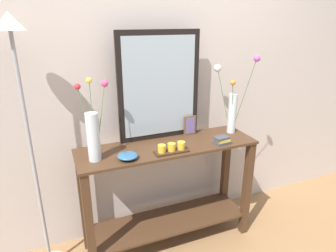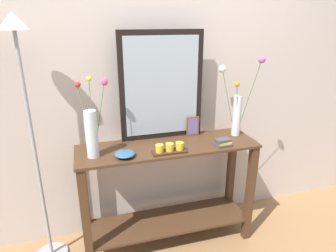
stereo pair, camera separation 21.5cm
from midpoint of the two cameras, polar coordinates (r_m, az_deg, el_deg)
ground_plane at (r=2.67m, az=2.46°, el=-21.08°), size 7.00×6.00×0.02m
wall_back at (r=2.36m, az=0.43°, el=10.31°), size 6.40×0.08×2.70m
console_table at (r=2.37m, az=2.65°, el=-11.57°), size 1.35×0.40×0.86m
mirror_leaning at (r=2.23m, az=1.67°, el=7.62°), size 0.64×0.03×0.82m
tall_vase_left at (r=2.00m, az=-11.56°, el=-0.70°), size 0.22×0.15×0.54m
vase_right at (r=2.40m, az=15.64°, el=3.70°), size 0.25×0.27×0.64m
candle_tray at (r=2.08m, az=3.29°, el=-4.46°), size 0.24×0.09×0.07m
picture_frame_small at (r=2.37m, az=7.40°, el=-0.11°), size 0.10×0.01×0.16m
decorative_bowl at (r=2.02m, az=-5.33°, el=-5.44°), size 0.14×0.14×0.04m
book_stack at (r=2.25m, az=13.33°, el=-3.17°), size 0.13×0.10×0.05m
floor_lamp at (r=2.07m, az=-22.87°, el=3.24°), size 0.24×0.24×1.79m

